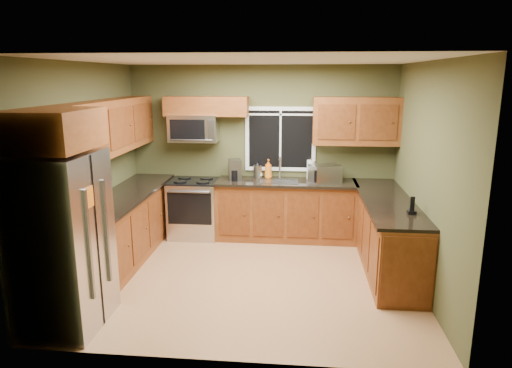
% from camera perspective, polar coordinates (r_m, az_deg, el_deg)
% --- Properties ---
extents(floor, '(4.20, 4.20, 0.00)m').
position_cam_1_polar(floor, '(6.00, -0.81, -11.51)').
color(floor, '#A47148').
rests_on(floor, ground).
extents(ceiling, '(4.20, 4.20, 0.00)m').
position_cam_1_polar(ceiling, '(5.45, -0.91, 15.20)').
color(ceiling, white).
rests_on(ceiling, back_wall).
extents(back_wall, '(4.20, 0.00, 4.20)m').
position_cam_1_polar(back_wall, '(7.34, 0.71, 4.12)').
color(back_wall, '#444626').
rests_on(back_wall, ground).
extents(front_wall, '(4.20, 0.00, 4.20)m').
position_cam_1_polar(front_wall, '(3.85, -3.84, -4.41)').
color(front_wall, '#444626').
rests_on(front_wall, ground).
extents(left_wall, '(0.00, 3.60, 3.60)m').
position_cam_1_polar(left_wall, '(6.17, -20.65, 1.51)').
color(left_wall, '#444626').
rests_on(left_wall, ground).
extents(right_wall, '(0.00, 3.60, 3.60)m').
position_cam_1_polar(right_wall, '(5.74, 20.47, 0.69)').
color(right_wall, '#444626').
rests_on(right_wall, ground).
extents(window, '(1.12, 0.03, 1.02)m').
position_cam_1_polar(window, '(7.27, 3.07, 5.63)').
color(window, white).
rests_on(window, back_wall).
extents(base_cabinets_left, '(0.60, 2.65, 0.90)m').
position_cam_1_polar(base_cabinets_left, '(6.69, -15.93, -5.25)').
color(base_cabinets_left, brown).
rests_on(base_cabinets_left, ground).
extents(countertop_left, '(0.65, 2.65, 0.04)m').
position_cam_1_polar(countertop_left, '(6.55, -15.99, -1.35)').
color(countertop_left, black).
rests_on(countertop_left, base_cabinets_left).
extents(base_cabinets_back, '(2.17, 0.60, 0.90)m').
position_cam_1_polar(base_cabinets_back, '(7.22, 3.77, -3.39)').
color(base_cabinets_back, brown).
rests_on(base_cabinets_back, ground).
extents(countertop_back, '(2.17, 0.65, 0.04)m').
position_cam_1_polar(countertop_back, '(7.08, 3.82, 0.20)').
color(countertop_back, black).
rests_on(countertop_back, base_cabinets_back).
extents(base_cabinets_peninsula, '(0.60, 2.52, 0.90)m').
position_cam_1_polar(base_cabinets_peninsula, '(6.42, 16.01, -6.05)').
color(base_cabinets_peninsula, brown).
rests_on(base_cabinets_peninsula, ground).
extents(countertop_peninsula, '(0.65, 2.50, 0.04)m').
position_cam_1_polar(countertop_peninsula, '(6.29, 16.05, -1.97)').
color(countertop_peninsula, black).
rests_on(countertop_peninsula, base_cabinets_peninsula).
extents(upper_cabinets_left, '(0.33, 2.65, 0.72)m').
position_cam_1_polar(upper_cabinets_left, '(6.45, -17.85, 6.80)').
color(upper_cabinets_left, brown).
rests_on(upper_cabinets_left, left_wall).
extents(upper_cabinets_back_left, '(1.30, 0.33, 0.30)m').
position_cam_1_polar(upper_cabinets_back_left, '(7.21, -6.23, 9.65)').
color(upper_cabinets_back_left, brown).
rests_on(upper_cabinets_back_left, back_wall).
extents(upper_cabinets_back_right, '(1.30, 0.33, 0.72)m').
position_cam_1_polar(upper_cabinets_back_right, '(7.13, 12.40, 7.69)').
color(upper_cabinets_back_right, brown).
rests_on(upper_cabinets_back_right, back_wall).
extents(upper_cabinet_over_fridge, '(0.72, 0.90, 0.38)m').
position_cam_1_polar(upper_cabinet_over_fridge, '(4.76, -24.19, 6.25)').
color(upper_cabinet_over_fridge, brown).
rests_on(upper_cabinet_over_fridge, left_wall).
extents(refrigerator, '(0.74, 0.90, 1.80)m').
position_cam_1_polar(refrigerator, '(5.01, -22.96, -6.66)').
color(refrigerator, '#B7B7BC').
rests_on(refrigerator, ground).
extents(range, '(0.76, 0.69, 0.94)m').
position_cam_1_polar(range, '(7.37, -7.70, -2.98)').
color(range, '#B7B7BC').
rests_on(range, ground).
extents(microwave, '(0.76, 0.41, 0.42)m').
position_cam_1_polar(microwave, '(7.26, -7.77, 6.93)').
color(microwave, '#B7B7BC').
rests_on(microwave, back_wall).
extents(sink, '(0.60, 0.42, 0.36)m').
position_cam_1_polar(sink, '(7.09, 2.90, 0.51)').
color(sink, slate).
rests_on(sink, countertop_back).
extents(toaster_oven, '(0.53, 0.48, 0.27)m').
position_cam_1_polar(toaster_oven, '(7.04, 8.62, 1.30)').
color(toaster_oven, '#B7B7BC').
rests_on(toaster_oven, countertop_back).
extents(coffee_maker, '(0.24, 0.29, 0.32)m').
position_cam_1_polar(coffee_maker, '(7.13, -2.66, 1.71)').
color(coffee_maker, slate).
rests_on(coffee_maker, countertop_back).
extents(kettle, '(0.17, 0.17, 0.25)m').
position_cam_1_polar(kettle, '(7.25, 0.20, 1.65)').
color(kettle, '#B7B7BC').
rests_on(kettle, countertop_back).
extents(paper_towel_roll, '(0.16, 0.16, 0.33)m').
position_cam_1_polar(paper_towel_roll, '(7.24, 6.87, 1.81)').
color(paper_towel_roll, white).
rests_on(paper_towel_roll, countertop_back).
extents(soap_bottle_a, '(0.15, 0.15, 0.31)m').
position_cam_1_polar(soap_bottle_a, '(7.23, 1.55, 1.91)').
color(soap_bottle_a, orange).
rests_on(soap_bottle_a, countertop_back).
extents(soap_bottle_c, '(0.17, 0.17, 0.18)m').
position_cam_1_polar(soap_bottle_c, '(7.25, 0.26, 1.46)').
color(soap_bottle_c, white).
rests_on(soap_bottle_c, countertop_back).
extents(cordless_phone, '(0.10, 0.10, 0.21)m').
position_cam_1_polar(cordless_phone, '(5.67, 18.91, -2.94)').
color(cordless_phone, black).
rests_on(cordless_phone, countertop_peninsula).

